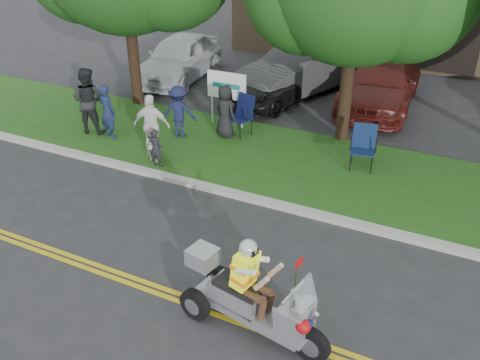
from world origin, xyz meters
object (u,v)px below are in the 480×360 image
at_px(trike_scooter, 250,299).
at_px(spectator_adult_right, 152,126).
at_px(lawn_chair_a, 242,112).
at_px(parked_car_mid, 276,83).
at_px(parked_car_far_left, 179,57).
at_px(parked_car_right, 381,83).
at_px(spectator_adult_left, 108,111).
at_px(spectator_adult_mid, 88,101).
at_px(lawn_chair_b, 364,144).
at_px(parked_car_left, 303,68).

relative_size(trike_scooter, spectator_adult_right, 1.55).
xyz_separation_m(lawn_chair_a, parked_car_mid, (-0.29, 3.26, -0.13)).
bearing_deg(parked_car_far_left, parked_car_right, -2.77).
distance_m(lawn_chair_a, spectator_adult_left, 3.83).
bearing_deg(parked_car_right, parked_car_mid, -163.99).
bearing_deg(spectator_adult_left, parked_car_right, -122.24).
height_order(lawn_chair_a, parked_car_mid, lawn_chair_a).
bearing_deg(parked_car_right, spectator_adult_mid, -141.48).
xyz_separation_m(lawn_chair_a, spectator_adult_left, (-3.31, -1.92, 0.13)).
distance_m(trike_scooter, spectator_adult_left, 8.34).
bearing_deg(parked_car_mid, spectator_adult_left, -106.16).
xyz_separation_m(lawn_chair_b, parked_car_left, (-3.46, 5.03, 0.15)).
relative_size(spectator_adult_mid, parked_car_right, 0.35).
relative_size(spectator_adult_left, parked_car_mid, 0.35).
bearing_deg(spectator_adult_left, spectator_adult_right, 179.91).
distance_m(spectator_adult_mid, parked_car_left, 7.63).
distance_m(lawn_chair_b, parked_car_far_left, 9.36).
height_order(parked_car_far_left, parked_car_left, parked_car_left).
bearing_deg(lawn_chair_b, lawn_chair_a, 160.77).
height_order(spectator_adult_mid, spectator_adult_right, spectator_adult_mid).
distance_m(spectator_adult_left, parked_car_left, 7.31).
bearing_deg(lawn_chair_b, spectator_adult_mid, 178.86).
relative_size(spectator_adult_mid, spectator_adult_right, 1.14).
xyz_separation_m(spectator_adult_mid, parked_car_left, (4.25, 6.33, -0.18)).
bearing_deg(trike_scooter, lawn_chair_b, 98.09).
height_order(trike_scooter, parked_car_far_left, trike_scooter).
xyz_separation_m(lawn_chair_b, parked_car_right, (-0.66, 4.95, 0.05)).
distance_m(lawn_chair_a, parked_car_far_left, 6.00).
bearing_deg(parked_car_right, lawn_chair_a, -127.35).
bearing_deg(parked_car_mid, spectator_adult_right, -88.22).
bearing_deg(parked_car_mid, parked_car_far_left, -174.29).
xyz_separation_m(lawn_chair_a, spectator_adult_right, (-1.50, -2.33, 0.19)).
relative_size(lawn_chair_a, parked_car_far_left, 0.23).
distance_m(parked_car_far_left, parked_car_left, 4.81).
xyz_separation_m(spectator_adult_left, parked_car_left, (3.51, 6.41, -0.00)).
height_order(lawn_chair_a, lawn_chair_b, lawn_chair_a).
xyz_separation_m(lawn_chair_a, parked_car_right, (3.01, 4.40, 0.03)).
bearing_deg(lawn_chair_b, parked_car_mid, 125.39).
bearing_deg(parked_car_left, spectator_adult_mid, -102.57).
distance_m(spectator_adult_right, parked_car_mid, 5.73).
height_order(lawn_chair_a, spectator_adult_right, spectator_adult_right).
xyz_separation_m(spectator_adult_mid, parked_car_mid, (3.75, 5.11, -0.44)).
xyz_separation_m(lawn_chair_b, spectator_adult_right, (-5.17, -1.78, 0.21)).
relative_size(lawn_chair_b, parked_car_right, 0.21).
distance_m(spectator_adult_left, parked_car_far_left, 5.95).
relative_size(spectator_adult_right, parked_car_left, 0.31).
distance_m(trike_scooter, parked_car_mid, 10.75).
height_order(lawn_chair_a, spectator_adult_mid, spectator_adult_mid).
xyz_separation_m(parked_car_far_left, parked_car_right, (7.58, 0.52, -0.06)).
bearing_deg(parked_car_far_left, spectator_adult_right, -70.43).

